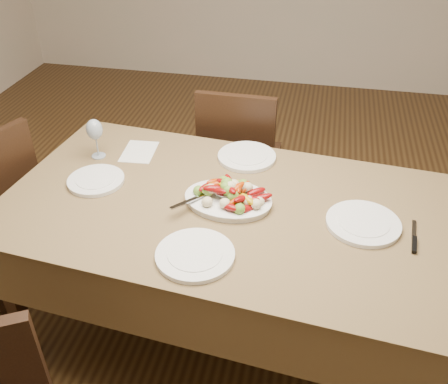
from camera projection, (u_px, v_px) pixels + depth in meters
name	position (u px, v px, depth m)	size (l,w,h in m)	color
floor	(193.00, 290.00, 2.69)	(6.00, 6.00, 0.00)	#402913
dining_table	(224.00, 271.00, 2.27)	(1.84, 1.04, 0.76)	brown
chair_far	(241.00, 158.00, 2.92)	(0.42, 0.42, 0.95)	black
serving_platter	(228.00, 201.00, 2.05)	(0.35, 0.26, 0.02)	white
roasted_vegetables	(228.00, 190.00, 2.02)	(0.29, 0.20, 0.09)	maroon
serving_spoon	(210.00, 196.00, 2.02)	(0.28, 0.06, 0.03)	#9EA0A8
plate_left	(96.00, 181.00, 2.19)	(0.25, 0.25, 0.02)	white
plate_right	(363.00, 223.00, 1.94)	(0.29, 0.29, 0.02)	white
plate_far	(247.00, 157.00, 2.35)	(0.27, 0.27, 0.02)	white
plate_near	(195.00, 255.00, 1.79)	(0.29, 0.29, 0.02)	white
wine_glass	(96.00, 137.00, 2.32)	(0.08, 0.08, 0.20)	#8C99A5
menu_card	(139.00, 152.00, 2.41)	(0.15, 0.21, 0.00)	silver
table_knife	(414.00, 238.00, 1.87)	(0.02, 0.20, 0.01)	#9EA0A8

